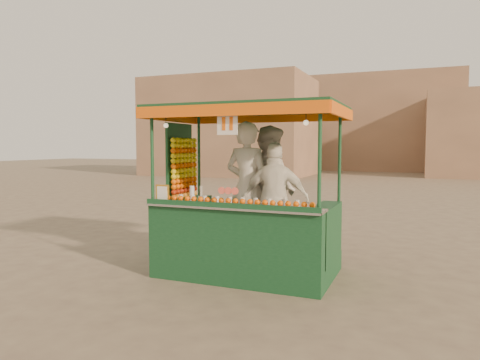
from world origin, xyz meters
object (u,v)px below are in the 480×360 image
at_px(juice_cart, 241,221).
at_px(vendor_middle, 270,187).
at_px(vendor_right, 275,199).
at_px(vendor_left, 248,187).

bearing_deg(juice_cart, vendor_middle, 73.31).
bearing_deg(vendor_middle, vendor_right, 159.74).
height_order(vendor_left, vendor_right, vendor_left).
bearing_deg(vendor_left, vendor_right, 173.92).
distance_m(juice_cart, vendor_middle, 0.82).
distance_m(juice_cart, vendor_right, 0.57).
height_order(juice_cart, vendor_middle, juice_cart).
relative_size(juice_cart, vendor_left, 1.38).
bearing_deg(vendor_left, vendor_middle, -114.12).
relative_size(juice_cart, vendor_middle, 1.41).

